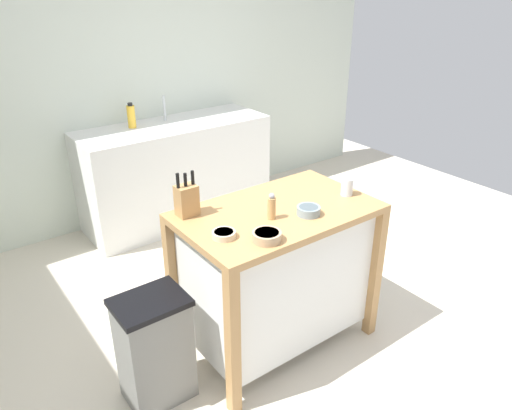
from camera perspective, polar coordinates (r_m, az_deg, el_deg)
ground_plane at (r=3.27m, az=4.45°, el=-14.23°), size 6.34×6.34×0.00m
wall_back at (r=4.49m, az=-14.38°, el=14.65°), size 5.34×0.10×2.60m
kitchen_island at (r=2.90m, az=2.38°, el=-7.60°), size 1.10×0.68×0.90m
knife_block at (r=2.63m, az=-8.10°, el=0.62°), size 0.11×0.09×0.25m
bowl_stoneware_deep at (r=2.65m, az=6.15°, el=-0.63°), size 0.13×0.13×0.05m
bowl_ceramic_wide at (r=2.42m, az=-3.78°, el=-3.41°), size 0.12×0.12×0.03m
bowl_ceramic_small at (r=2.38m, az=1.27°, el=-3.64°), size 0.15×0.15×0.05m
drinking_cup at (r=2.91m, az=10.58°, el=2.11°), size 0.07×0.07×0.10m
pepper_grinder at (r=2.57m, az=1.84°, el=-0.22°), size 0.04×0.04×0.15m
trash_bin at (r=2.70m, az=-11.72°, el=-16.15°), size 0.36×0.28×0.63m
sink_counter at (r=4.49m, az=-9.27°, el=3.80°), size 1.68×0.60×0.90m
sink_faucet at (r=4.43m, az=-10.66°, el=11.05°), size 0.02×0.02×0.22m
bottle_spray_cleaner at (r=4.28m, az=-14.35°, el=10.00°), size 0.07×0.07×0.21m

